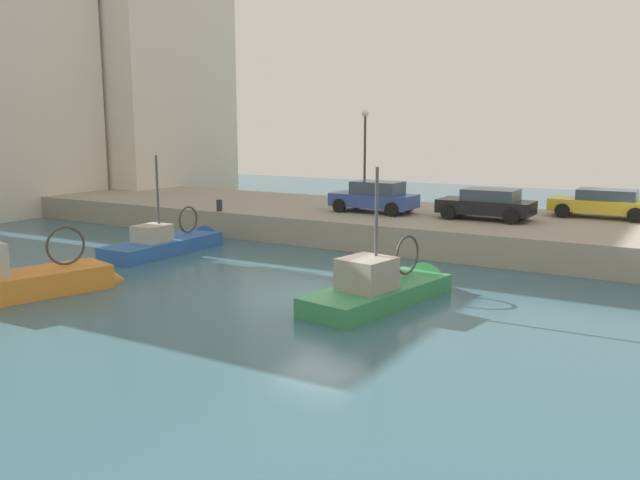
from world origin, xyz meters
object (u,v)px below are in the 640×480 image
(fishing_boat_green, at_px, (386,296))
(parked_car_black, at_px, (487,204))
(fishing_boat_orange, at_px, (28,291))
(quay_streetlamp, at_px, (365,141))
(parked_car_blue, at_px, (375,197))
(fishing_boat_blue, at_px, (171,249))
(mooring_bollard_north, at_px, (219,205))
(parked_car_yellow, at_px, (603,203))

(fishing_boat_green, distance_m, parked_car_black, 10.57)
(fishing_boat_orange, bearing_deg, fishing_boat_green, -62.04)
(quay_streetlamp, bearing_deg, parked_car_blue, -143.11)
(fishing_boat_green, relative_size, parked_car_black, 1.61)
(fishing_boat_blue, distance_m, quay_streetlamp, 11.50)
(parked_car_black, height_order, mooring_bollard_north, parked_car_black)
(mooring_bollard_north, bearing_deg, fishing_boat_green, -119.03)
(fishing_boat_blue, height_order, parked_car_blue, fishing_boat_blue)
(quay_streetlamp, bearing_deg, fishing_boat_green, -150.15)
(fishing_boat_orange, relative_size, quay_streetlamp, 1.33)
(fishing_boat_green, distance_m, quay_streetlamp, 14.79)
(fishing_boat_orange, xyz_separation_m, parked_car_blue, (15.23, -4.50, 1.79))
(parked_car_black, bearing_deg, fishing_boat_green, -179.37)
(parked_car_blue, bearing_deg, parked_car_yellow, -69.25)
(fishing_boat_green, height_order, parked_car_yellow, fishing_boat_green)
(fishing_boat_orange, relative_size, parked_car_yellow, 1.48)
(parked_car_black, height_order, quay_streetlamp, quay_streetlamp)
(fishing_boat_orange, xyz_separation_m, fishing_boat_blue, (7.69, 1.34, -0.06))
(quay_streetlamp, bearing_deg, parked_car_black, -104.97)
(quay_streetlamp, bearing_deg, fishing_boat_orange, 170.93)
(parked_car_yellow, xyz_separation_m, quay_streetlamp, (-1.32, 11.17, 2.59))
(parked_car_yellow, distance_m, mooring_bollard_north, 17.51)
(parked_car_black, bearing_deg, quay_streetlamp, 75.03)
(parked_car_yellow, relative_size, quay_streetlamp, 0.90)
(parked_car_black, xyz_separation_m, parked_car_blue, (-0.42, 5.23, 0.05))
(fishing_boat_orange, bearing_deg, fishing_boat_blue, 9.91)
(parked_car_yellow, xyz_separation_m, mooring_bollard_north, (-6.97, 16.06, -0.39))
(fishing_boat_green, bearing_deg, fishing_boat_blue, 77.56)
(fishing_boat_blue, xyz_separation_m, parked_car_black, (7.95, -11.07, 1.79))
(fishing_boat_blue, bearing_deg, fishing_boat_orange, -170.09)
(parked_car_blue, relative_size, parked_car_yellow, 0.93)
(mooring_bollard_north, xyz_separation_m, quay_streetlamp, (5.65, -4.89, 2.98))
(parked_car_yellow, height_order, quay_streetlamp, quay_streetlamp)
(fishing_boat_green, xyz_separation_m, parked_car_yellow, (13.59, -4.13, 1.72))
(fishing_boat_green, height_order, quay_streetlamp, quay_streetlamp)
(fishing_boat_orange, height_order, quay_streetlamp, quay_streetlamp)
(parked_car_black, distance_m, parked_car_yellow, 5.30)
(fishing_boat_orange, relative_size, parked_car_blue, 1.59)
(parked_car_blue, bearing_deg, parked_car_black, -85.45)
(fishing_boat_orange, xyz_separation_m, parked_car_black, (15.64, -9.72, 1.74))
(parked_car_blue, height_order, parked_car_yellow, parked_car_blue)
(parked_car_yellow, bearing_deg, parked_car_blue, 110.75)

